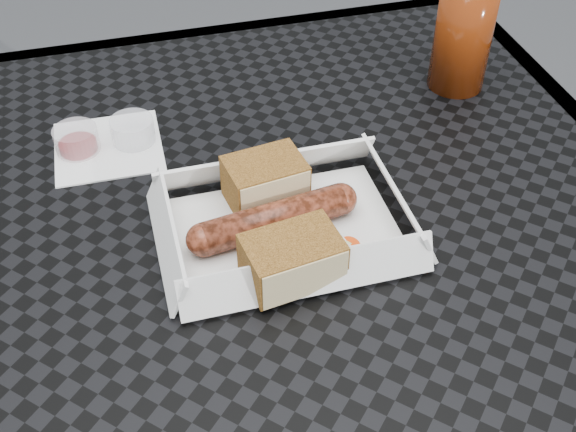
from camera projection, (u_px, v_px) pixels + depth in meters
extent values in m
cube|color=black|center=(286.00, 209.00, 0.76)|extent=(0.80, 0.80, 0.01)
cube|color=black|center=(216.00, 39.00, 1.04)|extent=(0.80, 0.03, 0.03)
cylinder|color=black|center=(28.00, 276.00, 1.20)|extent=(0.03, 0.03, 0.73)
cylinder|color=black|center=(420.00, 202.00, 1.33)|extent=(0.03, 0.03, 0.73)
cube|color=white|center=(285.00, 230.00, 0.72)|extent=(0.22, 0.15, 0.00)
cylinder|color=maroon|center=(274.00, 219.00, 0.71)|extent=(0.15, 0.05, 0.03)
sphere|color=maroon|center=(341.00, 199.00, 0.73)|extent=(0.03, 0.03, 0.03)
sphere|color=maroon|center=(203.00, 240.00, 0.69)|extent=(0.03, 0.03, 0.03)
cube|color=brown|center=(265.00, 181.00, 0.74)|extent=(0.09, 0.07, 0.05)
cube|color=brown|center=(292.00, 259.00, 0.66)|extent=(0.09, 0.07, 0.04)
cylinder|color=#E73F0A|center=(340.00, 247.00, 0.70)|extent=(0.02, 0.02, 0.00)
torus|color=white|center=(350.00, 249.00, 0.70)|extent=(0.02, 0.02, 0.00)
cube|color=#B2D17F|center=(350.00, 243.00, 0.71)|extent=(0.02, 0.02, 0.00)
cube|color=white|center=(108.00, 147.00, 0.83)|extent=(0.12, 0.12, 0.00)
cylinder|color=maroon|center=(77.00, 140.00, 0.81)|extent=(0.05, 0.05, 0.03)
cylinder|color=silver|center=(133.00, 131.00, 0.83)|extent=(0.05, 0.05, 0.03)
cylinder|color=#652208|center=(464.00, 29.00, 0.87)|extent=(0.07, 0.07, 0.16)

